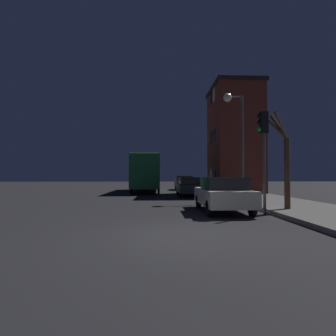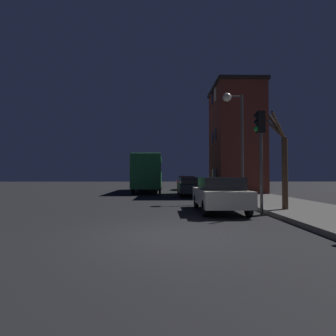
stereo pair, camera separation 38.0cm
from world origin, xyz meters
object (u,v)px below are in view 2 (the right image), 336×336
Objects in this scene: traffic_light at (260,140)px; bus at (149,170)px; streetlamp at (234,120)px; car_far_lane at (186,183)px; car_near_lane at (220,194)px; bare_tree at (283,163)px; car_mid_lane at (190,186)px.

traffic_light is 16.11m from bus.
bus is (-5.71, 10.10, -2.85)m from streetlamp.
bus is 2.39× the size of car_far_lane.
bus is at bearing 105.22° from car_near_lane.
car_far_lane is (-2.56, 17.64, -1.29)m from bare_tree.
traffic_light is 1.03× the size of car_near_lane.
car_near_lane is (-1.81, -4.22, -4.12)m from streetlamp.
streetlamp is 6.17m from car_near_lane.
car_mid_lane is 1.12× the size of car_far_lane.
traffic_light is at bearing -79.11° from car_mid_lane.
car_far_lane is at bearing 89.91° from car_near_lane.
bare_tree is (1.11, 0.40, -0.92)m from traffic_light.
streetlamp is 0.69× the size of bus.
car_far_lane reaches higher than car_near_lane.
bare_tree is 2.93m from car_near_lane.
bare_tree is at bearing -66.27° from bus.
bare_tree reaches higher than car_near_lane.
streetlamp is at bearing 86.25° from traffic_light.
bus is at bearing 122.65° from car_mid_lane.
car_near_lane is 1.05× the size of car_far_lane.
traffic_light reaches higher than car_near_lane.
streetlamp reaches higher than traffic_light.
traffic_light is 1.03× the size of bare_tree.
streetlamp is 5.50m from bare_tree.
traffic_light is at bearing -93.75° from streetlamp.
bare_tree is at bearing -72.23° from car_mid_lane.
car_mid_lane is (3.51, -5.48, -1.30)m from bus.
traffic_light is at bearing -70.47° from bus.
bare_tree reaches higher than car_mid_lane.
bus reaches higher than car_far_lane.
car_near_lane is at bearing -87.52° from car_mid_lane.
car_near_lane is at bearing -113.22° from streetlamp.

